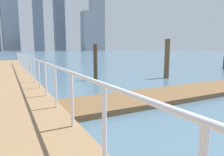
% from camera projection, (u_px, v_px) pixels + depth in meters
% --- Properties ---
extents(ground_plane, '(300.00, 300.00, 0.00)m').
position_uv_depth(ground_plane, '(58.00, 69.00, 18.67)').
color(ground_plane, slate).
extents(floating_dock, '(12.97, 2.00, 0.18)m').
position_uv_depth(floating_dock, '(196.00, 91.00, 8.58)').
color(floating_dock, brown).
rests_on(floating_dock, ground_plane).
extents(boardwalk_railing, '(0.06, 28.52, 1.08)m').
position_uv_depth(boardwalk_railing, '(34.00, 64.00, 8.70)').
color(boardwalk_railing, white).
rests_on(boardwalk_railing, boardwalk).
extents(dock_piling_2, '(0.24, 0.24, 2.17)m').
position_uv_depth(dock_piling_2, '(96.00, 62.00, 12.05)').
color(dock_piling_2, '#473826').
rests_on(dock_piling_2, ground_plane).
extents(dock_piling_3, '(0.33, 0.33, 2.50)m').
position_uv_depth(dock_piling_3, '(167.00, 59.00, 12.70)').
color(dock_piling_3, brown).
rests_on(dock_piling_3, ground_plane).
extents(skyline_tower_2, '(12.30, 8.20, 44.71)m').
position_uv_depth(skyline_tower_2, '(10.00, 21.00, 150.85)').
color(skyline_tower_2, '#8C939E').
rests_on(skyline_tower_2, ground_plane).
extents(skyline_tower_3, '(7.96, 13.89, 52.94)m').
position_uv_depth(skyline_tower_3, '(38.00, 16.00, 148.86)').
color(skyline_tower_3, slate).
rests_on(skyline_tower_3, ground_plane).
extents(skyline_tower_4, '(8.58, 6.32, 59.87)m').
position_uv_depth(skyline_tower_4, '(59.00, 15.00, 165.67)').
color(skyline_tower_4, slate).
rests_on(skyline_tower_4, ground_plane).
extents(skyline_tower_5, '(11.81, 9.05, 31.28)m').
position_uv_depth(skyline_tower_5, '(89.00, 32.00, 161.50)').
color(skyline_tower_5, '#8C939E').
rests_on(skyline_tower_5, ground_plane).
extents(skyline_tower_6, '(12.86, 9.29, 80.91)m').
position_uv_depth(skyline_tower_6, '(97.00, 7.00, 185.33)').
color(skyline_tower_6, '#8C939E').
rests_on(skyline_tower_6, ground_plane).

